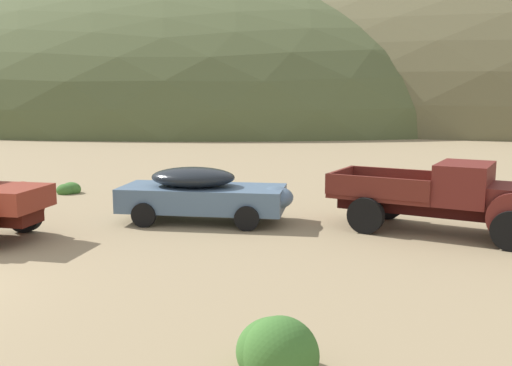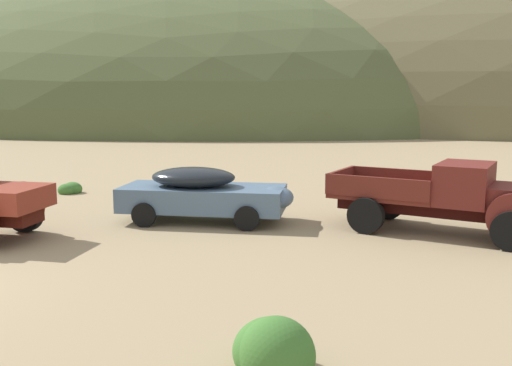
# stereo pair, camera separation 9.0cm
# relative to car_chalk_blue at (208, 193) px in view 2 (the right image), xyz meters

# --- Properties ---
(hill_far_right) EXTENTS (108.13, 79.57, 36.43)m
(hill_far_right) POSITION_rel_car_chalk_blue_xyz_m (-29.34, 62.89, -0.82)
(hill_far_right) COLOR #4C5633
(hill_far_right) RESTS_ON ground
(car_chalk_blue) EXTENTS (5.09, 2.50, 1.57)m
(car_chalk_blue) POSITION_rel_car_chalk_blue_xyz_m (0.00, 0.00, 0.00)
(car_chalk_blue) COLOR slate
(car_chalk_blue) RESTS_ON ground
(truck_oxblood) EXTENTS (6.07, 3.34, 1.89)m
(truck_oxblood) POSITION_rel_car_chalk_blue_xyz_m (6.86, 0.25, 0.17)
(truck_oxblood) COLOR black
(truck_oxblood) RESTS_ON ground
(bush_between_trucks) EXTENTS (1.14, 1.08, 1.02)m
(bush_between_trucks) POSITION_rel_car_chalk_blue_xyz_m (4.03, -8.31, -0.55)
(bush_between_trucks) COLOR #3D702D
(bush_between_trucks) RESTS_ON ground
(bush_lone_scrub) EXTENTS (0.81, 0.84, 0.53)m
(bush_lone_scrub) POSITION_rel_car_chalk_blue_xyz_m (-6.59, 3.08, -0.68)
(bush_lone_scrub) COLOR #3D702D
(bush_lone_scrub) RESTS_ON ground
(bush_back_edge) EXTENTS (0.81, 0.79, 0.63)m
(bush_back_edge) POSITION_rel_car_chalk_blue_xyz_m (5.02, 3.74, -0.65)
(bush_back_edge) COLOR #5B8E42
(bush_back_edge) RESTS_ON ground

